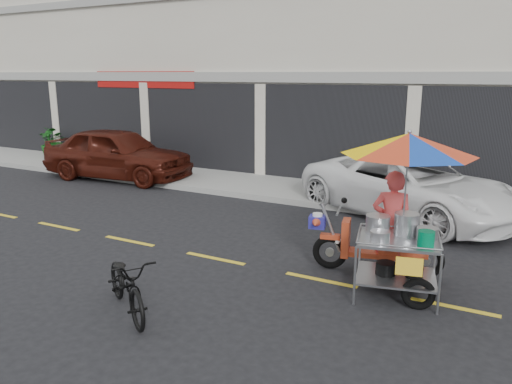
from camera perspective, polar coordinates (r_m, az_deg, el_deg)
The scene contains 9 objects.
ground at distance 8.13m, azimuth 7.43°, elevation -9.96°, with size 90.00×90.00×0.00m, color black.
sidewalk at distance 13.15m, azimuth 16.10°, elevation -0.91°, with size 45.00×3.00×0.15m, color gray.
centerline at distance 8.13m, azimuth 7.43°, elevation -9.94°, with size 42.00×0.10×0.01m, color gold.
maroon_sedan at distance 16.01m, azimuth -15.54°, elevation 4.28°, with size 1.89×4.71×1.60m, color #3F120A.
white_pickup at distance 11.84m, azimuth 17.13°, elevation 0.65°, with size 2.37×5.14×1.43m, color white.
plant_tall at distance 20.51m, azimuth -22.04°, elevation 5.42°, with size 0.99×0.86×1.10m, color #104111.
plant_short at distance 20.32m, azimuth -22.59°, elevation 5.25°, with size 0.60×0.60×1.06m, color #104111.
near_bicycle at distance 7.09m, azimuth -14.54°, elevation -10.12°, with size 0.57×1.63×0.86m, color black.
food_vendor_rig at distance 7.66m, azimuth 16.05°, elevation 0.32°, with size 2.75×2.25×2.46m.
Camera 1 is at (2.60, -7.00, 3.21)m, focal length 35.00 mm.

